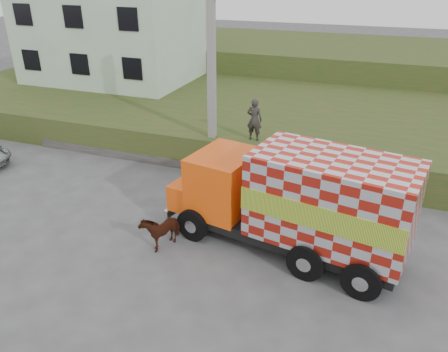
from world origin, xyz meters
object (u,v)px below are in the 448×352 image
at_px(cow, 161,229).
at_px(pedestrian, 254,120).
at_px(cargo_truck, 297,201).
at_px(utility_pole, 212,78).

xyz_separation_m(cow, pedestrian, (1.15, 6.44, 1.82)).
bearing_deg(cargo_truck, utility_pole, 144.54).
distance_m(cargo_truck, cow, 4.45).
xyz_separation_m(cargo_truck, pedestrian, (-2.96, 5.21, 0.64)).
relative_size(cow, pedestrian, 0.77).
bearing_deg(utility_pole, pedestrian, 8.17).
height_order(utility_pole, pedestrian, utility_pole).
relative_size(utility_pole, cow, 5.73).
xyz_separation_m(cargo_truck, cow, (-4.11, -1.23, -1.18)).
relative_size(utility_pole, pedestrian, 4.42).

